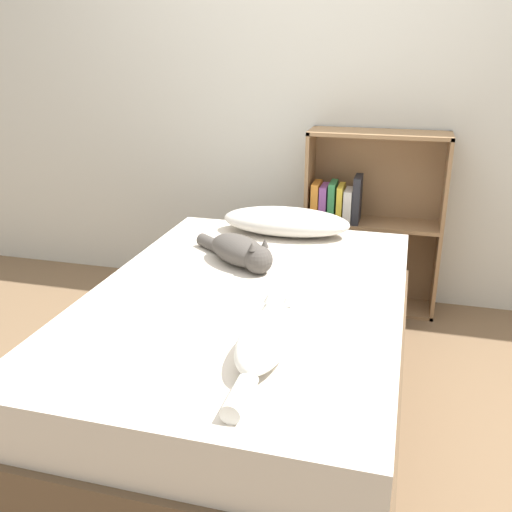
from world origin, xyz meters
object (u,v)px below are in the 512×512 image
at_px(pillow, 286,221).
at_px(bookshelf, 367,217).
at_px(bed, 247,353).
at_px(cat_dark, 241,251).
at_px(cat_light, 266,338).

bearing_deg(pillow, bookshelf, 50.91).
xyz_separation_m(bed, cat_dark, (-0.11, 0.28, 0.34)).
bearing_deg(cat_dark, pillow, 115.20).
relative_size(cat_dark, bookshelf, 0.44).
xyz_separation_m(cat_dark, bookshelf, (0.48, 0.93, -0.08)).
distance_m(pillow, cat_dark, 0.48).
relative_size(bed, cat_dark, 4.14).
bearing_deg(cat_dark, bookshelf, 100.18).
distance_m(bed, cat_dark, 0.45).
bearing_deg(pillow, cat_dark, -102.10).
height_order(bed, cat_dark, cat_dark).
distance_m(bed, cat_light, 0.58).
relative_size(pillow, bookshelf, 0.64).
height_order(cat_light, cat_dark, cat_dark).
height_order(cat_light, bookshelf, bookshelf).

